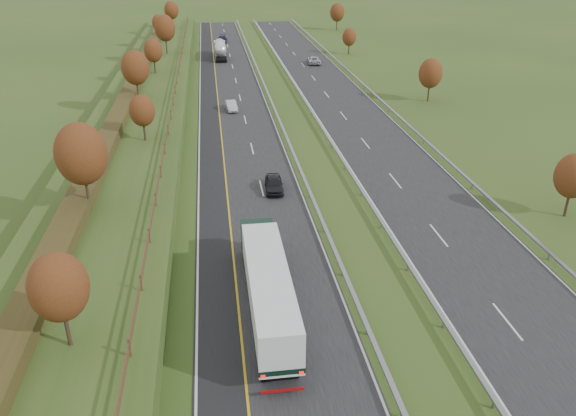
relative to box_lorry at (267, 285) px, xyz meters
name	(u,v)px	position (x,y,z in m)	size (l,w,h in m)	color
ground	(297,126)	(8.32, 40.95, -2.33)	(400.00, 400.00, 0.00)	#324B1B
near_carriageway	(236,118)	(0.32, 45.95, -2.31)	(10.50, 200.00, 0.04)	black
far_carriageway	(350,113)	(16.82, 45.95, -2.31)	(10.50, 200.00, 0.04)	black
hard_shoulder	(209,119)	(-3.43, 45.95, -2.31)	(3.00, 200.00, 0.04)	black
lane_markings	(281,116)	(6.72, 45.83, -2.28)	(26.75, 200.00, 0.01)	silver
embankment_left	(141,115)	(-12.68, 45.95, -1.33)	(12.00, 200.00, 2.00)	#324B1B
hedge_left	(124,104)	(-14.68, 45.95, 0.22)	(2.20, 180.00, 1.10)	#353515
fence_left	(173,102)	(-8.18, 45.54, 0.40)	(0.12, 189.06, 1.20)	#422B19
median_barrier_near	(276,112)	(6.02, 45.95, -1.72)	(0.32, 200.00, 0.71)	gray
median_barrier_far	(311,111)	(11.12, 45.95, -1.72)	(0.32, 200.00, 0.71)	gray
outer_barrier_far	(389,108)	(22.62, 45.95, -1.71)	(0.32, 200.00, 0.71)	gray
trees_left	(136,81)	(-12.33, 42.58, 4.04)	(6.64, 164.30, 7.66)	#2D2116
trees_far	(383,46)	(30.11, 75.16, 1.92)	(8.45, 118.60, 7.12)	#2D2116
box_lorry	(267,285)	(0.00, 0.00, 0.00)	(2.58, 16.28, 4.06)	black
road_tanker	(220,49)	(-0.49, 90.45, -0.47)	(2.40, 11.22, 3.46)	silver
car_dark_near	(274,184)	(2.75, 20.20, -1.55)	(1.74, 4.32, 1.47)	black
car_silver_mid	(231,106)	(-0.12, 49.99, -1.60)	(1.46, 4.18, 1.38)	#B9B8BD
car_small_far	(222,39)	(0.50, 109.73, -1.52)	(2.15, 5.30, 1.54)	#121739
car_oncoming	(314,60)	(17.90, 81.57, -1.55)	(2.44, 5.30, 1.47)	#B8B8BD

